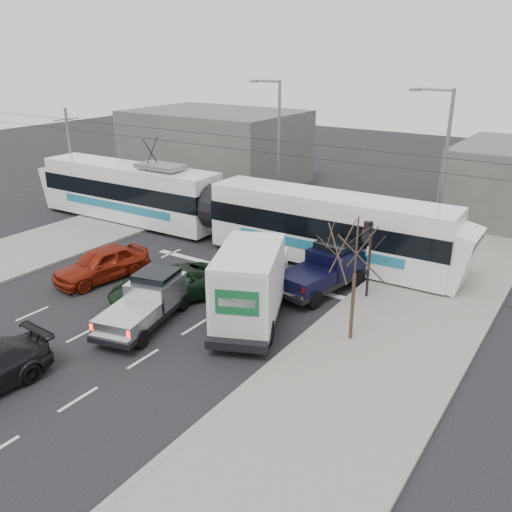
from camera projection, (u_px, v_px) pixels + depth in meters
The scene contains 16 objects.
ground at pixel (164, 316), 23.45m from camera, with size 120.00×120.00×0.00m, color black.
sidewalk_right at pixel (357, 381), 18.77m from camera, with size 6.00×60.00×0.15m, color gray.
sidewalk_left at pixel (1, 259), 29.62m from camera, with size 6.00×60.00×0.15m, color gray.
rails at pixel (283, 250), 31.23m from camera, with size 60.00×1.60×0.03m, color #33302D.
building_left at pixel (216, 146), 46.73m from camera, with size 14.00×10.00×6.00m, color #635F5A.
bare_tree at pixel (356, 252), 20.12m from camera, with size 2.40×2.40×5.00m.
traffic_signal at pixel (368, 243), 24.19m from camera, with size 0.44×0.44×3.60m.
street_lamp_near at pixel (441, 164), 28.74m from camera, with size 2.38×0.25×9.00m.
street_lamp_far at pixel (277, 141), 36.24m from camera, with size 2.38×0.25×9.00m.
catenary at pixel (284, 184), 29.85m from camera, with size 60.00×0.20×7.00m.
tram at pixel (217, 208), 32.24m from camera, with size 27.78×3.44×5.66m.
silver_pickup at pixel (149, 300), 22.76m from camera, with size 3.04×5.72×1.98m.
box_truck at pixel (251, 284), 22.56m from camera, with size 4.86×7.17×3.40m.
navy_pickup at pixel (327, 268), 25.74m from camera, with size 2.89×5.57×2.24m.
green_car at pixel (168, 285), 24.70m from camera, with size 2.49×5.39×1.50m, color black.
red_car at pixel (102, 264), 26.98m from camera, with size 1.97×4.89×1.66m, color maroon.
Camera 1 is at (14.91, -15.27, 10.82)m, focal length 38.00 mm.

